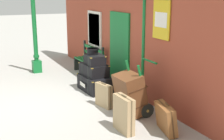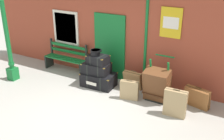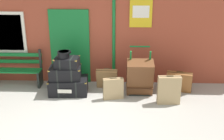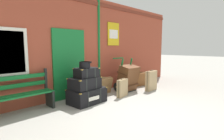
{
  "view_description": "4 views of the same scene",
  "coord_description": "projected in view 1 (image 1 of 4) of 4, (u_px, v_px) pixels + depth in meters",
  "views": [
    {
      "loc": [
        6.97,
        -1.45,
        2.64
      ],
      "look_at": [
        0.26,
        1.84,
        0.72
      ],
      "focal_mm": 49.05,
      "sensor_mm": 36.0,
      "label": 1
    },
    {
      "loc": [
        3.69,
        -4.68,
        3.75
      ],
      "look_at": [
        -0.05,
        1.86,
        0.53
      ],
      "focal_mm": 43.23,
      "sensor_mm": 36.0,
      "label": 2
    },
    {
      "loc": [
        1.02,
        -5.36,
        3.39
      ],
      "look_at": [
        0.74,
        1.74,
        0.64
      ],
      "focal_mm": 46.76,
      "sensor_mm": 36.0,
      "label": 3
    },
    {
      "loc": [
        -3.48,
        -2.27,
        1.57
      ],
      "look_at": [
        0.56,
        1.61,
        0.85
      ],
      "focal_mm": 28.82,
      "sensor_mm": 36.0,
      "label": 4
    }
  ],
  "objects": [
    {
      "name": "large_brown_trunk",
      "position": [
        130.0,
        94.0,
        6.66
      ],
      "size": [
        0.7,
        0.6,
        0.95
      ],
      "color": "brown",
      "rests_on": "ground"
    },
    {
      "name": "round_hatbox",
      "position": [
        93.0,
        51.0,
        8.17
      ],
      "size": [
        0.35,
        0.32,
        0.18
      ],
      "color": "black",
      "rests_on": "steamer_trunk_top"
    },
    {
      "name": "brick_facade",
      "position": [
        133.0,
        32.0,
        8.06
      ],
      "size": [
        10.4,
        0.35,
        3.2
      ],
      "color": "#9E422D",
      "rests_on": "ground"
    },
    {
      "name": "suitcase_slate",
      "position": [
        124.0,
        114.0,
        5.86
      ],
      "size": [
        0.57,
        0.2,
        0.75
      ],
      "color": "tan",
      "rests_on": "ground"
    },
    {
      "name": "steamer_trunk_base",
      "position": [
        95.0,
        83.0,
        8.34
      ],
      "size": [
        1.05,
        0.71,
        0.43
      ],
      "color": "black",
      "rests_on": "ground"
    },
    {
      "name": "lamp_post",
      "position": [
        35.0,
        42.0,
        10.05
      ],
      "size": [
        0.28,
        0.28,
        2.77
      ],
      "color": "#146B2D",
      "rests_on": "ground"
    },
    {
      "name": "ground_plane",
      "position": [
        38.0,
        105.0,
        7.33
      ],
      "size": [
        60.0,
        60.0,
        0.0
      ],
      "primitive_type": "plane",
      "color": "#A3A099"
    },
    {
      "name": "steamer_trunk_top",
      "position": [
        95.0,
        60.0,
        8.18
      ],
      "size": [
        0.63,
        0.48,
        0.27
      ],
      "color": "black",
      "rests_on": "steamer_trunk_middle"
    },
    {
      "name": "platform_bench",
      "position": [
        89.0,
        61.0,
        9.93
      ],
      "size": [
        1.6,
        0.43,
        1.01
      ],
      "color": "#146B2D",
      "rests_on": "ground"
    },
    {
      "name": "steamer_trunk_middle",
      "position": [
        94.0,
        70.0,
        8.31
      ],
      "size": [
        0.85,
        0.61,
        0.33
      ],
      "color": "black",
      "rests_on": "steamer_trunk_base"
    },
    {
      "name": "suitcase_cream",
      "position": [
        124.0,
        89.0,
        7.6
      ],
      "size": [
        0.59,
        0.32,
        0.58
      ],
      "color": "olive",
      "rests_on": "ground"
    },
    {
      "name": "suitcase_brown",
      "position": [
        166.0,
        118.0,
        5.86
      ],
      "size": [
        0.71,
        0.42,
        0.58
      ],
      "color": "brown",
      "rests_on": "ground"
    },
    {
      "name": "porters_trolley",
      "position": [
        137.0,
        102.0,
        6.78
      ],
      "size": [
        0.71,
        0.66,
        1.18
      ],
      "color": "black",
      "rests_on": "ground"
    },
    {
      "name": "suitcase_oxblood",
      "position": [
        104.0,
        95.0,
        7.16
      ],
      "size": [
        0.53,
        0.24,
        0.59
      ],
      "color": "tan",
      "rests_on": "ground"
    }
  ]
}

